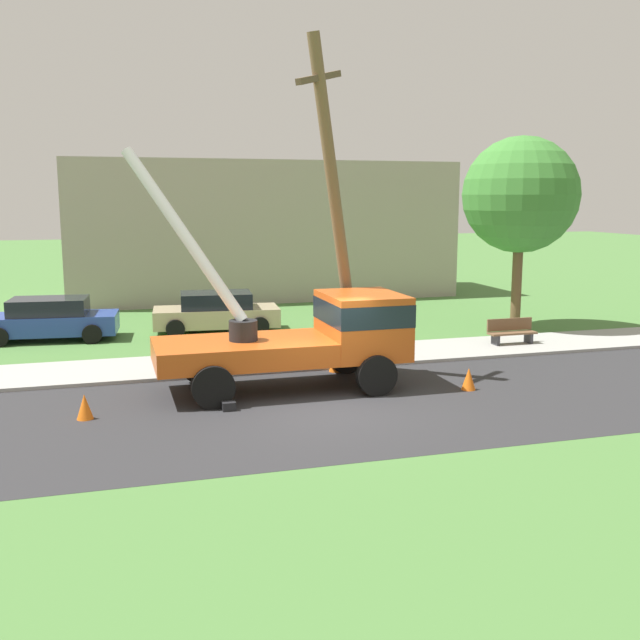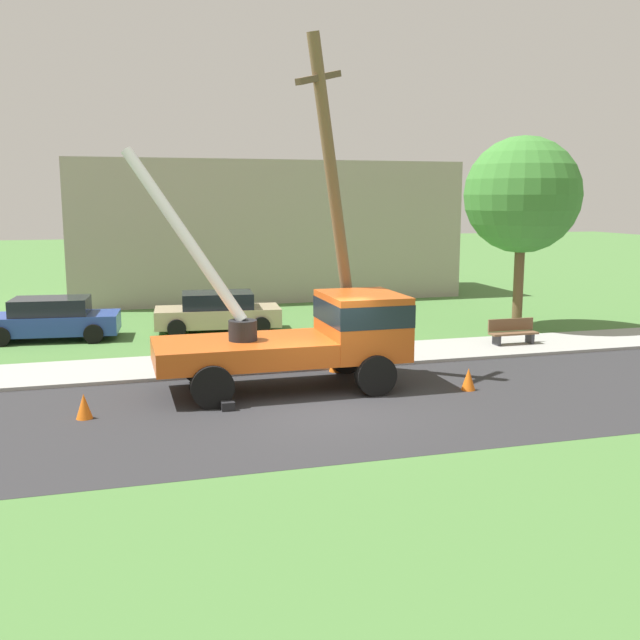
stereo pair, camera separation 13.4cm
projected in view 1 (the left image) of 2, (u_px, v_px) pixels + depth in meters
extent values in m
plane|color=#477538|center=(240.00, 322.00, 28.05)|extent=(120.00, 120.00, 0.00)
cube|color=#2B2B2D|center=(333.00, 407.00, 16.70)|extent=(80.00, 7.01, 0.01)
cube|color=#9E9E99|center=(283.00, 360.00, 21.33)|extent=(80.00, 2.79, 0.10)
cube|color=#C65119|center=(243.00, 351.00, 17.85)|extent=(4.31, 2.42, 0.55)
cube|color=#C65119|center=(362.00, 324.00, 18.61)|extent=(1.91, 2.41, 1.60)
cube|color=#19232D|center=(362.00, 311.00, 18.55)|extent=(1.93, 2.43, 0.56)
cylinder|color=black|center=(243.00, 330.00, 17.77)|extent=(0.70, 0.70, 0.50)
cylinder|color=silver|center=(185.00, 236.00, 17.65)|extent=(2.88, 1.67, 4.26)
cube|color=black|center=(229.00, 406.00, 16.47)|extent=(0.30, 0.30, 0.20)
cube|color=black|center=(211.00, 376.00, 19.22)|extent=(0.30, 0.30, 0.20)
cylinder|color=black|center=(376.00, 375.00, 17.64)|extent=(1.00, 0.30, 1.00)
cylinder|color=black|center=(346.00, 355.00, 19.91)|extent=(1.00, 0.30, 1.00)
cylinder|color=black|center=(213.00, 387.00, 16.56)|extent=(1.00, 0.30, 1.00)
cylinder|color=black|center=(200.00, 364.00, 18.83)|extent=(1.00, 0.30, 1.00)
cylinder|color=brown|center=(336.00, 212.00, 19.24)|extent=(2.09, 1.77, 8.82)
cube|color=brown|center=(319.00, 78.00, 18.03)|extent=(1.49, 1.24, 0.58)
cone|color=orange|center=(469.00, 379.00, 18.17)|extent=(0.36, 0.36, 0.56)
cone|color=orange|center=(85.00, 407.00, 15.77)|extent=(0.36, 0.36, 0.56)
cone|color=orange|center=(335.00, 362.00, 20.08)|extent=(0.36, 0.36, 0.56)
cube|color=#263F99|center=(50.00, 324.00, 24.47)|extent=(4.55, 2.22, 0.65)
cube|color=black|center=(49.00, 306.00, 24.37)|extent=(2.61, 1.89, 0.55)
cylinder|color=black|center=(92.00, 334.00, 23.90)|extent=(0.64, 0.22, 0.64)
cylinder|color=black|center=(98.00, 325.00, 25.65)|extent=(0.64, 0.22, 0.64)
cylinder|color=black|center=(11.00, 327.00, 25.12)|extent=(0.64, 0.22, 0.64)
cube|color=tan|center=(216.00, 317.00, 25.96)|extent=(4.55, 2.20, 0.65)
cube|color=black|center=(216.00, 300.00, 25.86)|extent=(2.61, 1.88, 0.55)
cylinder|color=black|center=(260.00, 326.00, 25.40)|extent=(0.64, 0.22, 0.64)
cylinder|color=black|center=(254.00, 318.00, 27.14)|extent=(0.64, 0.22, 0.64)
cylinder|color=black|center=(175.00, 329.00, 24.85)|extent=(0.64, 0.22, 0.64)
cylinder|color=black|center=(175.00, 320.00, 26.59)|extent=(0.64, 0.22, 0.64)
cube|color=brown|center=(512.00, 333.00, 23.36)|extent=(1.60, 0.44, 0.06)
cube|color=brown|center=(509.00, 324.00, 23.51)|extent=(1.60, 0.06, 0.40)
cube|color=#333338|center=(495.00, 341.00, 23.23)|extent=(0.10, 0.40, 0.45)
cube|color=#333338|center=(528.00, 339.00, 23.56)|extent=(0.10, 0.40, 0.45)
cylinder|color=brown|center=(517.00, 267.00, 26.32)|extent=(0.36, 0.36, 4.52)
sphere|color=#3D7F33|center=(521.00, 195.00, 25.89)|extent=(4.14, 4.14, 4.14)
cube|color=#A5998C|center=(261.00, 230.00, 35.17)|extent=(18.00, 6.00, 6.40)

